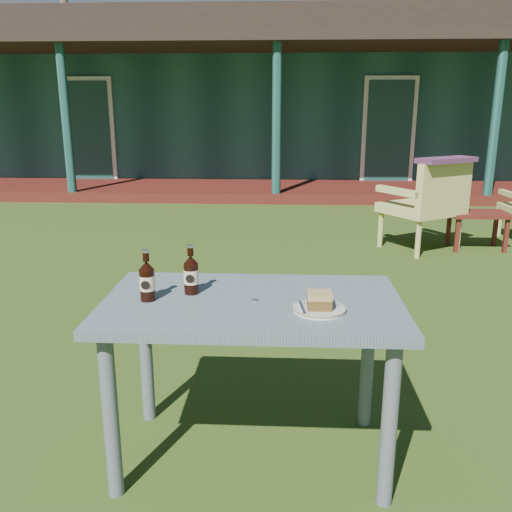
# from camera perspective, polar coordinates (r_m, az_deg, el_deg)

# --- Properties ---
(ground) EXTENTS (80.00, 80.00, 0.00)m
(ground) POSITION_cam_1_polar(r_m,az_deg,el_deg) (3.93, 0.98, -6.50)
(ground) COLOR #334916
(pavilion) EXTENTS (15.80, 8.30, 3.45)m
(pavilion) POSITION_cam_1_polar(r_m,az_deg,el_deg) (13.04, 2.50, 16.02)
(pavilion) COLOR #1B4742
(pavilion) RESTS_ON ground
(tree_left) EXTENTS (0.28, 0.28, 10.50)m
(tree_left) POSITION_cam_1_polar(r_m,az_deg,el_deg) (22.96, -19.58, 24.08)
(tree_left) COLOR brown
(tree_left) RESTS_ON ground
(tree_mid) EXTENTS (0.28, 0.28, 9.50)m
(tree_mid) POSITION_cam_1_polar(r_m,az_deg,el_deg) (22.57, 11.17, 23.51)
(tree_mid) COLOR brown
(tree_mid) RESTS_ON ground
(cafe_table) EXTENTS (1.20, 0.70, 0.72)m
(cafe_table) POSITION_cam_1_polar(r_m,az_deg,el_deg) (2.22, -0.40, -7.09)
(cafe_table) COLOR slate
(cafe_table) RESTS_ON ground
(plate) EXTENTS (0.20, 0.20, 0.01)m
(plate) POSITION_cam_1_polar(r_m,az_deg,el_deg) (2.08, 6.66, -5.52)
(plate) COLOR silver
(plate) RESTS_ON cafe_table
(cake_slice) EXTENTS (0.09, 0.09, 0.06)m
(cake_slice) POSITION_cam_1_polar(r_m,az_deg,el_deg) (2.06, 6.69, -4.63)
(cake_slice) COLOR #553B1B
(cake_slice) RESTS_ON plate
(fork) EXTENTS (0.03, 0.14, 0.00)m
(fork) POSITION_cam_1_polar(r_m,az_deg,el_deg) (2.06, 4.87, -5.40)
(fork) COLOR silver
(fork) RESTS_ON plate
(cola_bottle_near) EXTENTS (0.06, 0.06, 0.21)m
(cola_bottle_near) POSITION_cam_1_polar(r_m,az_deg,el_deg) (2.24, -6.85, -1.92)
(cola_bottle_near) COLOR black
(cola_bottle_near) RESTS_ON cafe_table
(cola_bottle_far) EXTENTS (0.06, 0.06, 0.21)m
(cola_bottle_far) POSITION_cam_1_polar(r_m,az_deg,el_deg) (2.19, -11.39, -2.53)
(cola_bottle_far) COLOR black
(cola_bottle_far) RESTS_ON cafe_table
(bottle_cap) EXTENTS (0.03, 0.03, 0.01)m
(bottle_cap) POSITION_cam_1_polar(r_m,az_deg,el_deg) (2.16, -0.07, -4.70)
(bottle_cap) COLOR silver
(bottle_cap) RESTS_ON cafe_table
(armchair_left) EXTENTS (0.94, 0.92, 0.94)m
(armchair_left) POSITION_cam_1_polar(r_m,az_deg,el_deg) (5.90, 17.67, 5.53)
(armchair_left) COLOR #C8BC64
(armchair_left) RESTS_ON ground
(floral_throw) EXTENTS (0.67, 0.55, 0.05)m
(floral_throw) POSITION_cam_1_polar(r_m,az_deg,el_deg) (5.72, 19.43, 9.51)
(floral_throw) COLOR #562B4B
(floral_throw) RESTS_ON armchair_left
(side_table) EXTENTS (0.60, 0.40, 0.40)m
(side_table) POSITION_cam_1_polar(r_m,az_deg,el_deg) (6.19, 22.35, 3.77)
(side_table) COLOR #4D1912
(side_table) RESTS_ON ground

